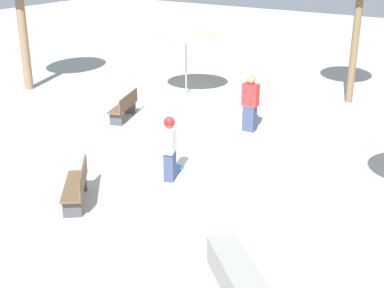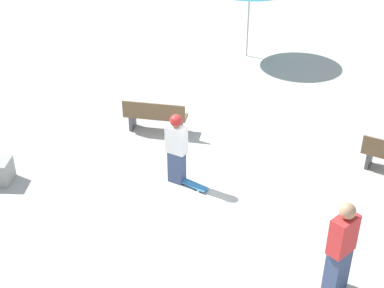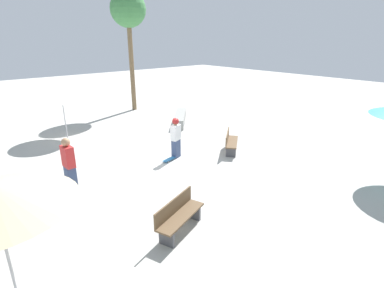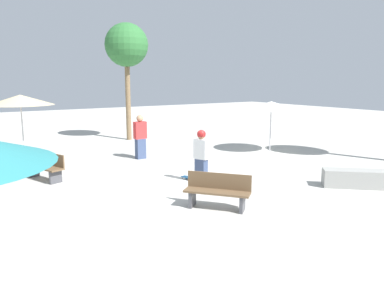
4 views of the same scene
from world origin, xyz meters
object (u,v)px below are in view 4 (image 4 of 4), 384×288
at_px(skateboard, 192,178).
at_px(shade_umbrella_tan, 20,100).
at_px(bench_near, 45,166).
at_px(palm_tree_center_left, 127,46).
at_px(bench_far, 218,191).
at_px(shade_umbrella_white, 271,106).
at_px(skater_main, 201,154).
at_px(bystander_watching, 140,137).
at_px(concrete_ledge, 376,179).

distance_m(skateboard, shade_umbrella_tan, 7.59).
bearing_deg(skateboard, bench_near, 42.92).
height_order(skateboard, palm_tree_center_left, palm_tree_center_left).
relative_size(bench_far, palm_tree_center_left, 0.26).
height_order(shade_umbrella_white, shade_umbrella_tan, shade_umbrella_tan).
height_order(skater_main, palm_tree_center_left, palm_tree_center_left).
bearing_deg(bystander_watching, bench_far, 79.61).
bearing_deg(skater_main, concrete_ledge, -150.57).
height_order(concrete_ledge, shade_umbrella_tan, shade_umbrella_tan).
relative_size(shade_umbrella_white, bystander_watching, 1.30).
distance_m(skater_main, shade_umbrella_tan, 7.74).
bearing_deg(skater_main, shade_umbrella_white, -85.53).
bearing_deg(bench_far, palm_tree_center_left, -51.91).
bearing_deg(shade_umbrella_tan, skater_main, 30.90).
relative_size(skater_main, bench_near, 0.98).
distance_m(skateboard, palm_tree_center_left, 9.82).
bearing_deg(skateboard, shade_umbrella_tan, 18.85).
relative_size(concrete_ledge, bystander_watching, 1.46).
relative_size(skater_main, palm_tree_center_left, 0.28).
bearing_deg(palm_tree_center_left, bench_near, -42.75).
bearing_deg(bench_far, concrete_ledge, -142.24).
bearing_deg(concrete_ledge, skater_main, -130.40).
bearing_deg(shade_umbrella_white, bench_far, -54.20).
bearing_deg(palm_tree_center_left, concrete_ledge, 10.77).
distance_m(shade_umbrella_white, palm_tree_center_left, 7.92).
distance_m(skater_main, skateboard, 0.90).
height_order(bench_far, shade_umbrella_white, shade_umbrella_white).
bearing_deg(bench_far, bench_near, -9.07).
distance_m(skateboard, bench_far, 2.67).
bearing_deg(bench_near, skateboard, -143.51).
relative_size(skater_main, bystander_watching, 0.94).
xyz_separation_m(skater_main, bystander_watching, (-4.19, -0.02, -0.01)).
height_order(skater_main, shade_umbrella_tan, shade_umbrella_tan).
relative_size(palm_tree_center_left, bystander_watching, 3.40).
bearing_deg(skater_main, shade_umbrella_tan, 10.74).
xyz_separation_m(skater_main, shade_umbrella_white, (-2.46, 5.36, 1.12)).
bearing_deg(palm_tree_center_left, bystander_watching, -18.72).
bearing_deg(shade_umbrella_white, shade_umbrella_tan, -113.69).
distance_m(concrete_ledge, palm_tree_center_left, 13.13).
bearing_deg(skateboard, palm_tree_center_left, -23.90).
height_order(skateboard, concrete_ledge, concrete_ledge).
relative_size(bench_near, bench_far, 1.09).
height_order(bench_far, shade_umbrella_tan, shade_umbrella_tan).
bearing_deg(shade_umbrella_tan, bystander_watching, 58.99).
distance_m(skater_main, bench_near, 4.90).
xyz_separation_m(skater_main, bench_near, (-2.94, -3.89, -0.45)).
xyz_separation_m(palm_tree_center_left, bystander_watching, (4.65, -1.57, -3.88)).
relative_size(shade_umbrella_tan, bystander_watching, 1.46).
height_order(palm_tree_center_left, bystander_watching, palm_tree_center_left).
height_order(skater_main, skateboard, skater_main).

